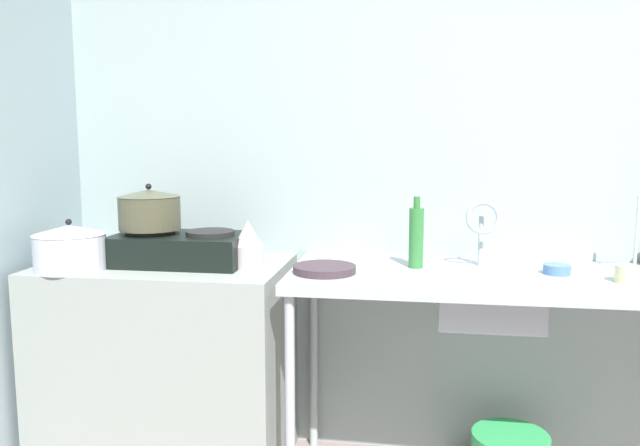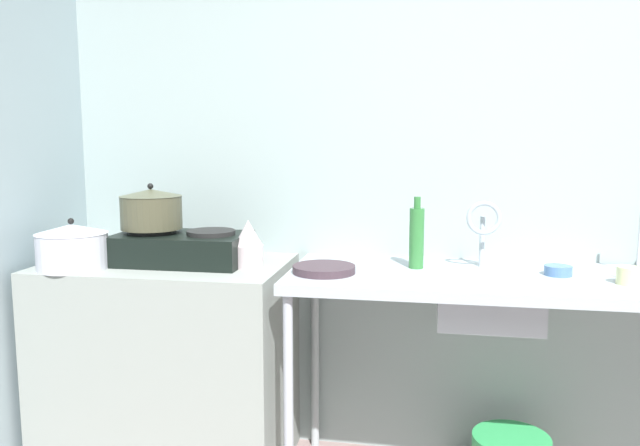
# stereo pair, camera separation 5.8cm
# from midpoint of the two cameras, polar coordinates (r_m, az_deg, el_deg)

# --- Properties ---
(wall_back) EXTENTS (5.04, 0.10, 2.59)m
(wall_back) POSITION_cam_midpoint_polar(r_m,az_deg,el_deg) (2.77, 20.64, 5.60)
(wall_back) COLOR #93A4A4
(wall_back) RESTS_ON ground
(counter_concrete) EXTENTS (0.97, 0.60, 0.87)m
(counter_concrete) POSITION_cam_midpoint_polar(r_m,az_deg,el_deg) (2.74, -14.20, -12.49)
(counter_concrete) COLOR gray
(counter_concrete) RESTS_ON ground
(counter_sink) EXTENTS (1.69, 0.60, 0.87)m
(counter_sink) POSITION_cam_midpoint_polar(r_m,az_deg,el_deg) (2.45, 16.68, -5.90)
(counter_sink) COLOR #A2ACB6
(counter_sink) RESTS_ON ground
(stove) EXTENTS (0.53, 0.31, 0.14)m
(stove) POSITION_cam_midpoint_polar(r_m,az_deg,el_deg) (2.59, -13.19, -2.23)
(stove) COLOR black
(stove) RESTS_ON counter_concrete
(pot_on_left_burner) EXTENTS (0.25, 0.25, 0.19)m
(pot_on_left_burner) POSITION_cam_midpoint_polar(r_m,az_deg,el_deg) (2.62, -15.85, 1.20)
(pot_on_left_burner) COLOR #464431
(pot_on_left_burner) RESTS_ON stove
(pot_beside_stove) EXTENTS (0.27, 0.27, 0.20)m
(pot_beside_stove) POSITION_cam_midpoint_polar(r_m,az_deg,el_deg) (2.60, -22.36, -2.07)
(pot_beside_stove) COLOR silver
(pot_beside_stove) RESTS_ON counter_concrete
(percolator) EXTENTS (0.12, 0.12, 0.19)m
(percolator) POSITION_cam_midpoint_polar(r_m,az_deg,el_deg) (2.46, -7.22, -1.97)
(percolator) COLOR beige
(percolator) RESTS_ON counter_concrete
(sink_basin) EXTENTS (0.37, 0.32, 0.17)m
(sink_basin) POSITION_cam_midpoint_polar(r_m,az_deg,el_deg) (2.41, 14.36, -6.69)
(sink_basin) COLOR #A2ACB6
(sink_basin) RESTS_ON counter_sink
(faucet) EXTENTS (0.13, 0.08, 0.27)m
(faucet) POSITION_cam_midpoint_polar(r_m,az_deg,el_deg) (2.50, 13.91, 0.04)
(faucet) COLOR #A2ACB6
(faucet) RESTS_ON counter_sink
(frying_pan) EXTENTS (0.24, 0.24, 0.03)m
(frying_pan) POSITION_cam_midpoint_polar(r_m,az_deg,el_deg) (2.37, -0.29, -4.21)
(frying_pan) COLOR #3B2B33
(frying_pan) RESTS_ON counter_sink
(cup_by_rack) EXTENTS (0.09, 0.09, 0.06)m
(cup_by_rack) POSITION_cam_midpoint_polar(r_m,az_deg,el_deg) (2.44, 25.55, -4.20)
(cup_by_rack) COLOR beige
(cup_by_rack) RESTS_ON counter_sink
(small_bowl_on_drainboard) EXTENTS (0.10, 0.10, 0.04)m
(small_bowl_on_drainboard) POSITION_cam_midpoint_polar(r_m,az_deg,el_deg) (2.49, 20.08, -3.97)
(small_bowl_on_drainboard) COLOR #486DA0
(small_bowl_on_drainboard) RESTS_ON counter_sink
(bottle_by_sink) EXTENTS (0.06, 0.06, 0.28)m
(bottle_by_sink) POSITION_cam_midpoint_polar(r_m,az_deg,el_deg) (2.47, 8.07, -1.23)
(bottle_by_sink) COLOR #307135
(bottle_by_sink) RESTS_ON counter_sink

